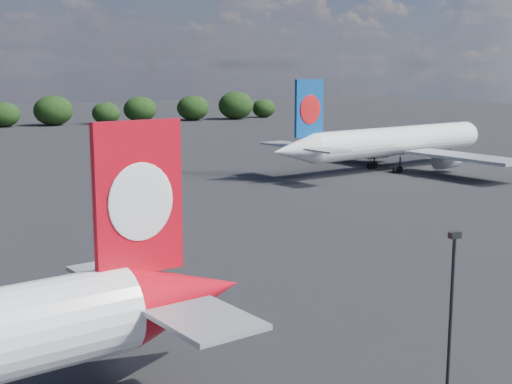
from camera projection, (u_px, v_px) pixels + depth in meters
name	position (u px, v px, depth m)	size (l,w,h in m)	color
china_southern_airliner	(389.00, 143.00, 121.13)	(47.83, 45.64, 15.63)	white
apron_lamp_post	(450.00, 330.00, 32.41)	(0.55, 0.30, 10.47)	black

